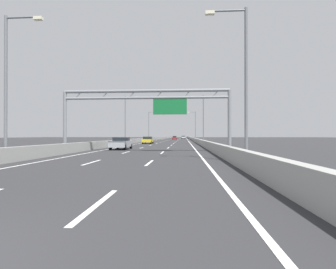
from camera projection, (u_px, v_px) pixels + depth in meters
ground_plane at (175, 139)px, 102.33m from camera, size 260.00×260.00×0.00m
lane_dash_left_1 at (92, 162)px, 15.13m from camera, size 0.16×3.00×0.01m
lane_dash_left_2 at (126, 152)px, 24.11m from camera, size 0.16×3.00×0.01m
lane_dash_left_3 at (142, 148)px, 33.10m from camera, size 0.16×3.00×0.01m
lane_dash_left_4 at (151, 145)px, 42.08m from camera, size 0.16×3.00×0.01m
lane_dash_left_5 at (157, 143)px, 51.06m from camera, size 0.16×3.00×0.01m
lane_dash_left_6 at (161, 142)px, 60.04m from camera, size 0.16×3.00×0.01m
lane_dash_left_7 at (164, 141)px, 69.02m from camera, size 0.16×3.00×0.01m
lane_dash_left_8 at (166, 141)px, 78.00m from camera, size 0.16×3.00×0.01m
lane_dash_left_9 at (168, 140)px, 86.98m from camera, size 0.16×3.00×0.01m
lane_dash_left_10 at (169, 140)px, 95.96m from camera, size 0.16×3.00×0.01m
lane_dash_left_11 at (171, 139)px, 104.94m from camera, size 0.16×3.00×0.01m
lane_dash_left_12 at (172, 139)px, 113.93m from camera, size 0.16×3.00×0.01m
lane_dash_left_13 at (172, 139)px, 122.91m from camera, size 0.16×3.00×0.01m
lane_dash_left_14 at (173, 139)px, 131.89m from camera, size 0.16×3.00×0.01m
lane_dash_left_15 at (174, 138)px, 140.87m from camera, size 0.16×3.00×0.01m
lane_dash_left_16 at (175, 138)px, 149.85m from camera, size 0.16×3.00×0.01m
lane_dash_left_17 at (175, 138)px, 158.83m from camera, size 0.16×3.00×0.01m
lane_dash_right_0 at (97, 204)px, 5.92m from camera, size 0.16×3.00×0.01m
lane_dash_right_1 at (149, 163)px, 14.90m from camera, size 0.16×3.00×0.01m
lane_dash_right_2 at (162, 153)px, 23.88m from camera, size 0.16×3.00×0.01m
lane_dash_right_3 at (168, 148)px, 32.86m from camera, size 0.16×3.00×0.01m
lane_dash_right_4 at (172, 145)px, 41.84m from camera, size 0.16×3.00×0.01m
lane_dash_right_5 at (174, 143)px, 50.82m from camera, size 0.16×3.00×0.01m
lane_dash_right_6 at (175, 142)px, 59.81m from camera, size 0.16×3.00×0.01m
lane_dash_right_7 at (176, 141)px, 68.79m from camera, size 0.16×3.00×0.01m
lane_dash_right_8 at (177, 141)px, 77.77m from camera, size 0.16×3.00×0.01m
lane_dash_right_9 at (178, 140)px, 86.75m from camera, size 0.16×3.00×0.01m
lane_dash_right_10 at (178, 140)px, 95.73m from camera, size 0.16×3.00×0.01m
lane_dash_right_11 at (179, 139)px, 104.71m from camera, size 0.16×3.00×0.01m
lane_dash_right_12 at (179, 139)px, 113.69m from camera, size 0.16×3.00×0.01m
lane_dash_right_13 at (180, 139)px, 122.67m from camera, size 0.16×3.00×0.01m
lane_dash_right_14 at (180, 139)px, 131.65m from camera, size 0.16×3.00×0.01m
lane_dash_right_15 at (180, 138)px, 140.64m from camera, size 0.16×3.00×0.01m
lane_dash_right_16 at (180, 138)px, 149.62m from camera, size 0.16×3.00×0.01m
lane_dash_right_17 at (181, 138)px, 158.60m from camera, size 0.16×3.00×0.01m
edge_line_left at (159, 140)px, 90.70m from camera, size 0.16×176.00×0.01m
edge_line_right at (188, 140)px, 90.02m from camera, size 0.16×176.00×0.01m
barrier_left at (160, 138)px, 112.76m from camera, size 0.45×220.00×0.95m
barrier_right at (190, 138)px, 111.87m from camera, size 0.45×220.00×0.95m
sign_gantry at (149, 104)px, 24.80m from camera, size 17.22×0.36×6.36m
streetlamp_left_near at (9, 78)px, 15.91m from camera, size 2.58×0.28×9.50m
streetlamp_right_near at (242, 75)px, 14.94m from camera, size 2.58×0.28×9.50m
streetlamp_left_mid at (126, 117)px, 48.45m from camera, size 2.58×0.28×9.50m
streetlamp_right_mid at (202, 116)px, 47.48m from camera, size 2.58×0.28×9.50m
streetlamp_left_far at (150, 124)px, 80.98m from camera, size 2.58×0.28×9.50m
streetlamp_right_far at (195, 124)px, 80.01m from camera, size 2.58×0.28×9.50m
white_car at (184, 137)px, 130.89m from camera, size 1.88×4.19×1.47m
green_car at (183, 137)px, 137.58m from camera, size 1.90×4.58×1.41m
red_car at (175, 138)px, 104.13m from camera, size 1.75×4.57×1.43m
silver_car at (121, 143)px, 29.34m from camera, size 1.88×4.31×1.46m
yellow_car at (148, 140)px, 49.83m from camera, size 1.85×4.25×1.44m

